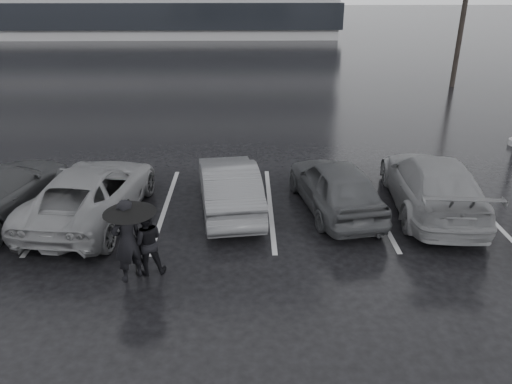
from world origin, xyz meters
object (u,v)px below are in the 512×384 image
Objects in this scene: car_east at (432,183)px; pedestrian_right at (146,242)px; car_main at (335,185)px; car_west_b at (91,192)px; car_west_a at (229,186)px; tree_north at (465,2)px; pedestrian_left at (127,240)px.

car_east is 3.39× the size of pedestrian_right.
car_main is 0.83× the size of car_west_b.
car_west_a is (-2.76, 0.09, -0.02)m from car_main.
car_main is 0.47× the size of tree_north.
car_west_a is 2.27× the size of pedestrian_left.
tree_north is at bearing -128.14° from car_west_b.
pedestrian_right reaches higher than car_west_b.
pedestrian_left is at bearing 22.14° from pedestrian_right.
car_west_b is at bearing -66.19° from pedestrian_right.
car_main is 5.24m from pedestrian_right.
car_west_a is 0.82× the size of car_east.
car_west_b is at bearing 6.80° from car_east.
pedestrian_left is at bearing -126.93° from tree_north.
pedestrian_left is 1.22× the size of pedestrian_right.
pedestrian_left is 0.21× the size of tree_north.
tree_north is (13.08, 17.61, 3.52)m from pedestrian_right.
pedestrian_left is 0.42m from pedestrian_right.
car_west_b is 2.72× the size of pedestrian_left.
car_west_a is 2.77× the size of pedestrian_right.
tree_north is at bearing -138.43° from pedestrian_right.
pedestrian_right reaches higher than car_west_a.
car_main is at bearing 170.39° from pedestrian_left.
car_east is 0.58× the size of tree_north.
pedestrian_left is (-1.92, -3.21, 0.22)m from car_west_a.
car_main is at bearing -158.14° from pedestrian_right.
car_east is at bearing 160.15° from pedestrian_left.
pedestrian_left is (-7.21, -3.13, 0.17)m from car_east.
car_west_b is at bearing -1.21° from car_west_a.
car_east is (2.53, 0.01, 0.03)m from car_main.
car_west_b is 3.31× the size of pedestrian_right.
pedestrian_right is at bearing -126.60° from tree_north.
car_east is at bearing 169.89° from car_main.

